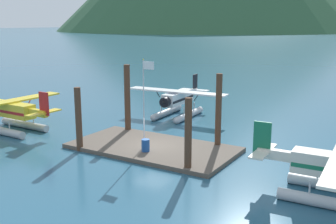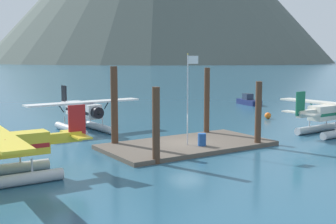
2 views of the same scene
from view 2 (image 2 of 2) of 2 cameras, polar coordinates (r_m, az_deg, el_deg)
ground_plane at (r=31.90m, az=2.52°, el=-4.60°), size 1200.00×1200.00×0.00m
dock_platform at (r=31.87m, az=2.52°, el=-4.34°), size 12.27×6.37×0.30m
piling_near_left at (r=26.56m, az=-1.58°, el=-1.80°), size 0.47×0.47×4.75m
piling_near_right at (r=32.29m, az=11.76°, el=-0.29°), size 0.46×0.46×4.79m
piling_far_left at (r=31.64m, az=-7.05°, el=0.64°), size 0.51×0.51×5.88m
piling_far_right at (r=36.08m, az=5.12°, el=1.32°), size 0.46×0.46×5.67m
flagpole at (r=30.69m, az=2.77°, el=3.06°), size 0.95×0.10×6.50m
fuel_drum at (r=30.84m, az=4.48°, el=-3.63°), size 0.62×0.62×0.88m
mooring_buoy at (r=47.33m, az=12.97°, el=-0.47°), size 0.68×0.68×0.68m
seaplane_yellow_port_aft at (r=24.47m, az=-21.05°, el=-4.98°), size 7.98×10.42×3.84m
seaplane_white_bow_left at (r=38.89m, az=-11.04°, el=-0.22°), size 10.46×7.98×3.84m
seaplane_cream_stbd_aft at (r=39.30m, az=20.66°, el=-0.48°), size 7.98×10.45×3.84m
boat_navy_open_east at (r=60.84m, az=10.50°, el=1.43°), size 2.27×4.84×1.50m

